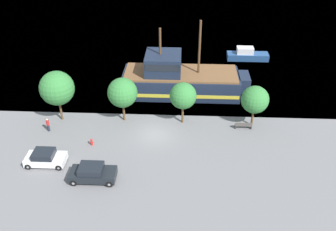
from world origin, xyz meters
name	(u,v)px	position (x,y,z in m)	size (l,w,h in m)	color
ground_plane	(156,134)	(0.00, 0.00, 0.00)	(160.00, 160.00, 0.00)	slate
water_surface	(172,13)	(0.00, 44.00, 0.00)	(80.00, 80.00, 0.00)	slate
pirate_ship	(179,79)	(2.28, 9.75, 1.88)	(16.02, 5.72, 9.54)	#192338
moored_boat_dockside	(247,55)	(12.47, 20.71, 0.73)	(6.22, 1.94, 1.94)	navy
parked_car_curb_front	(45,158)	(-10.22, -5.45, 0.72)	(3.81, 1.98, 1.47)	white
parked_car_curb_mid	(93,173)	(-5.17, -7.47, 0.77)	(4.17, 2.01, 1.56)	black
fire_hydrant	(92,142)	(-6.47, -2.23, 0.41)	(0.42, 0.25, 0.76)	red
bench_promenade_east	(243,125)	(9.61, 1.55, 0.44)	(1.85, 0.45, 0.85)	#4C4742
pedestrian_walking_near	(48,125)	(-11.75, 0.14, 0.79)	(0.32, 0.32, 1.57)	#232838
tree_row_east	(57,88)	(-10.97, 2.55, 4.03)	(3.82, 3.82, 5.94)	brown
tree_row_mideast	(122,93)	(-3.80, 2.74, 3.55)	(3.32, 3.32, 5.22)	brown
tree_row_midwest	(183,96)	(2.87, 2.56, 3.43)	(2.95, 2.95, 4.92)	brown
tree_row_west	(255,100)	(10.64, 2.35, 3.28)	(3.02, 3.02, 4.80)	brown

